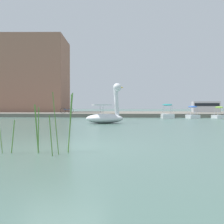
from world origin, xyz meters
The scene contains 10 objects.
ground_plane centered at (0.00, 0.00, 0.00)m, with size 697.77×697.77×0.00m, color #47665B.
shore_bank_far centered at (0.00, 39.20, 0.22)m, with size 134.31×25.83×0.45m, color #6B665B.
swan_boat centered at (0.07, 13.02, 0.65)m, with size 3.10×2.27×2.97m.
pedal_boat_teal centered at (5.85, 24.43, 0.47)m, with size 1.30×2.21×1.58m.
pedal_boat_blue centered at (8.66, 24.62, 0.43)m, with size 1.36×1.91×1.38m.
pedal_boat_lime centered at (11.52, 24.63, 0.41)m, with size 1.31×1.83×1.31m.
bicycle_parked centered at (-6.44, 28.43, 0.81)m, with size 1.69×0.09×0.72m.
parked_van centered at (13.88, 40.25, 1.40)m, with size 4.28×2.01×1.76m.
apartment_block centered at (-18.73, 41.63, 6.86)m, with size 17.91×9.58×12.83m, color #996B56.
reed_clump_foreground centered at (-0.12, -1.12, 0.65)m, with size 1.78×0.86×1.52m.
Camera 1 is at (2.06, -8.28, 1.12)m, focal length 46.67 mm.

